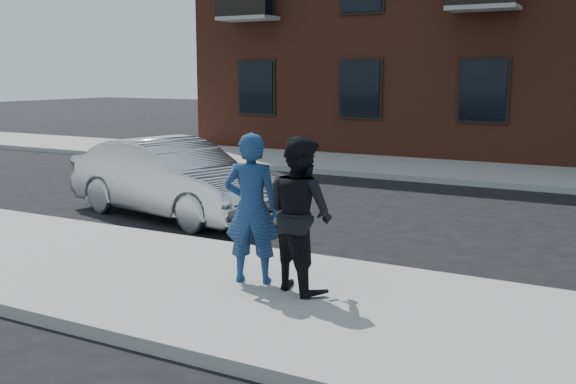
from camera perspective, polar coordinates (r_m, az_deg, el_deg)
The scene contains 8 objects.
ground at distance 8.60m, azimuth -5.07°, elevation -8.32°, with size 100.00×100.00×0.00m, color black.
near_sidewalk at distance 8.38m, azimuth -6.04°, elevation -8.29°, with size 50.00×3.50×0.15m, color gray.
near_curb at distance 9.84m, azimuth -0.03°, elevation -5.44°, with size 50.00×0.10×0.15m, color #999691.
far_sidewalk at distance 18.77m, azimuth 14.41°, elevation 1.69°, with size 50.00×3.50×0.15m, color gray.
far_curb at distance 17.05m, azimuth 12.89°, elevation 0.93°, with size 50.00×0.10×0.15m, color #999691.
silver_sedan at distance 12.90m, azimuth -9.72°, elevation 1.15°, with size 1.56×4.49×1.48m, color #B7BABF.
man_hoodie at distance 8.22m, azimuth -3.11°, elevation -1.39°, with size 0.79×0.65×1.85m.
man_peacoat at distance 7.92m, azimuth 1.04°, elevation -1.86°, with size 1.10×1.00×1.84m.
Camera 1 is at (4.57, -6.76, 2.71)m, focal length 42.00 mm.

